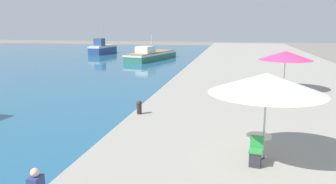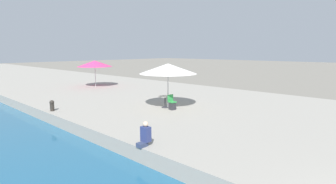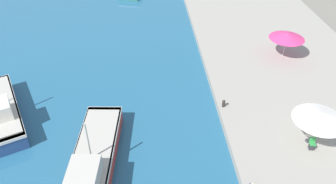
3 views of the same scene
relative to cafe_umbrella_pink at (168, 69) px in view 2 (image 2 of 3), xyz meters
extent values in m
cube|color=gray|center=(2.18, 24.96, -2.81)|extent=(16.00, 90.00, 0.67)
cylinder|color=#B7B7B7|center=(0.00, 0.00, -1.32)|extent=(0.06, 0.06, 2.31)
cone|color=white|center=(0.00, 0.00, 0.00)|extent=(3.60, 3.60, 0.63)
cylinder|color=#B7B7B7|center=(2.26, 12.01, -1.40)|extent=(0.06, 0.06, 2.14)
cone|color=#E5387A|center=(2.26, 12.01, -0.18)|extent=(3.42, 3.42, 0.60)
cylinder|color=#333338|center=(-0.13, 0.13, -2.45)|extent=(0.44, 0.44, 0.04)
cylinder|color=#333338|center=(-0.13, 0.13, -2.12)|extent=(0.08, 0.08, 0.70)
cylinder|color=beige|center=(-0.13, 0.13, -1.75)|extent=(0.80, 0.80, 0.04)
cube|color=#2D2D33|center=(-0.26, -0.60, -2.25)|extent=(0.40, 0.40, 0.45)
cube|color=#2D8E42|center=(-0.26, -0.60, -1.99)|extent=(0.46, 0.46, 0.06)
cube|color=#2D8E42|center=(-0.23, -0.41, -1.76)|extent=(0.40, 0.13, 0.40)
cube|color=#333D5B|center=(-5.68, -3.92, -2.39)|extent=(0.38, 0.28, 0.16)
cube|color=navy|center=(-5.49, -3.92, -2.02)|extent=(0.26, 0.36, 0.58)
sphere|color=beige|center=(-5.49, -3.92, -1.63)|extent=(0.21, 0.21, 0.21)
cylinder|color=#2D2823|center=(-5.41, 4.46, -2.25)|extent=(0.24, 0.24, 0.45)
sphere|color=#2D2823|center=(-5.41, 4.46, -1.95)|extent=(0.26, 0.26, 0.26)
camera|label=1|loc=(-1.03, -10.27, 1.75)|focal=35.00mm
camera|label=2|loc=(-11.95, -11.06, 1.13)|focal=28.00mm
camera|label=3|loc=(-11.42, -15.82, 14.40)|focal=35.00mm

